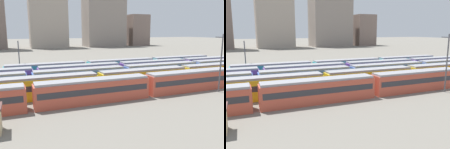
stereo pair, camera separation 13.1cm
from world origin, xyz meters
TOP-DOWN VIEW (x-y plane):
  - ground_plane at (0.00, 10.40)m, footprint 600.00×600.00m
  - train_track_0 at (32.35, 0.00)m, footprint 93.60×3.06m
  - train_track_1 at (15.95, 5.20)m, footprint 74.70×3.06m
  - train_track_2 at (23.56, 10.40)m, footprint 74.70×3.06m
  - train_track_3 at (43.90, 15.60)m, footprint 112.50×3.06m
  - train_track_4 at (18.46, 20.80)m, footprint 74.70×3.06m
  - catenary_pole_0 at (36.41, -2.94)m, footprint 0.24×3.20m
  - catenary_pole_1 at (3.41, 23.96)m, footprint 0.24×3.20m
  - distant_building_2 at (24.12, 124.89)m, footprint 23.44×15.77m
  - distant_building_3 at (62.78, 124.89)m, footprint 27.52×18.49m
  - distant_building_4 at (89.95, 124.89)m, footprint 14.39×14.32m

SIDE VIEW (x-z plane):
  - ground_plane at x=0.00m, z-range 0.00..0.00m
  - train_track_0 at x=32.35m, z-range 0.03..3.78m
  - train_track_1 at x=15.95m, z-range 0.03..3.78m
  - train_track_2 at x=23.56m, z-range 0.03..3.78m
  - train_track_3 at x=43.90m, z-range 0.03..3.78m
  - train_track_4 at x=18.46m, z-range 0.03..3.78m
  - catenary_pole_1 at x=3.41m, z-range 0.53..9.25m
  - catenary_pole_0 at x=36.41m, z-range 0.55..11.02m
  - distant_building_4 at x=89.95m, z-range 0.00..22.80m
  - distant_building_3 at x=62.78m, z-range 0.00..37.29m
  - distant_building_2 at x=24.12m, z-range 0.00..39.19m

